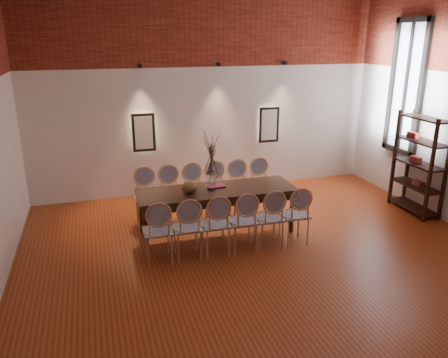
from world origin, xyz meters
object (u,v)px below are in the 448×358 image
object	(u,v)px
dining_table	(217,211)
chair_far_d	(218,191)
chair_near_d	(243,221)
chair_far_b	(171,195)
chair_near_b	(187,227)
book	(217,186)
chair_near_e	(269,218)
vase	(211,181)
chair_far_c	(195,193)
chair_near_f	(294,215)
chair_far_a	(146,198)
bowl	(189,188)
chair_near_a	(158,231)
chair_near_c	(215,224)
chair_far_f	(262,186)
shelving_rack	(419,164)
chair_far_e	(240,188)

from	to	relation	value
dining_table	chair_far_d	size ratio (longest dim) A/B	2.67
chair_near_d	chair_far_b	size ratio (longest dim) A/B	1.00
chair_near_b	book	world-z (taller)	chair_near_b
chair_near_e	chair_far_d	size ratio (longest dim) A/B	1.00
dining_table	vase	world-z (taller)	vase
chair_far_c	chair_far_d	distance (m)	0.42
dining_table	chair_far_b	bearing A→B (deg)	132.57
chair_far_d	chair_far_b	bearing A→B (deg)	-0.00
chair_near_f	chair_far_a	size ratio (longest dim) A/B	1.00
chair_near_e	chair_far_a	world-z (taller)	same
chair_near_e	bowl	size ratio (longest dim) A/B	3.92
chair_near_a	chair_near_c	size ratio (longest dim) A/B	1.00
chair_near_d	chair_far_b	bearing A→B (deg)	121.48
chair_near_c	chair_near_f	distance (m)	1.26
chair_near_a	chair_far_d	distance (m)	1.86
chair_near_f	chair_far_d	distance (m)	1.60
dining_table	bowl	xyz separation A→B (m)	(-0.45, -0.04, 0.46)
chair_near_b	chair_far_f	world-z (taller)	same
chair_far_b	shelving_rack	xyz separation A→B (m)	(4.33, -0.86, 0.43)
chair_near_a	chair_near_e	bearing A→B (deg)	-0.00
dining_table	chair_near_f	bearing A→B (deg)	-33.15
chair_near_d	chair_far_d	xyz separation A→B (m)	(0.02, 1.37, 0.00)
chair_far_a	chair_far_b	xyz separation A→B (m)	(0.42, -0.01, 0.00)
chair_far_e	bowl	size ratio (longest dim) A/B	3.92
chair_near_a	chair_far_f	distance (m)	2.50
chair_far_e	shelving_rack	distance (m)	3.22
chair_near_d	vase	xyz separation A→B (m)	(-0.29, 0.69, 0.43)
chair_far_a	chair_near_c	bearing A→B (deg)	121.48
dining_table	chair_far_c	size ratio (longest dim) A/B	2.67
shelving_rack	chair_far_b	bearing A→B (deg)	168.99
chair_far_d	bowl	bearing A→B (deg)	47.89
chair_far_e	bowl	xyz separation A→B (m)	(-1.09, -0.72, 0.37)
chair_far_a	bowl	world-z (taller)	chair_far_a
chair_near_f	book	xyz separation A→B (m)	(-1.01, 0.81, 0.30)
chair_near_a	vase	size ratio (longest dim) A/B	3.13
chair_near_e	chair_near_f	bearing A→B (deg)	-0.00
chair_far_b	vase	world-z (taller)	vase
chair_near_a	chair_near_d	distance (m)	1.26
chair_far_e	chair_near_c	bearing A→B (deg)	58.52
chair_far_b	book	xyz separation A→B (m)	(0.65, -0.58, 0.30)
chair_near_f	shelving_rack	world-z (taller)	shelving_rack
chair_far_a	chair_far_f	distance (m)	2.09
chair_near_a	chair_far_e	world-z (taller)	same
dining_table	chair_far_e	size ratio (longest dim) A/B	2.67
chair_near_e	shelving_rack	bearing A→B (deg)	10.51
chair_far_b	chair_far_f	bearing A→B (deg)	180.00
bowl	chair_far_c	bearing A→B (deg)	70.74
chair_far_c	vase	distance (m)	0.82
chair_near_e	chair_far_a	xyz separation A→B (m)	(-1.66, 1.39, 0.00)
chair_far_b	chair_far_e	xyz separation A→B (m)	(1.26, -0.02, 0.00)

